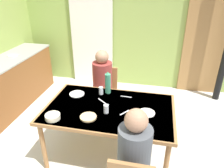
% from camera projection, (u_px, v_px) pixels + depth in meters
% --- Properties ---
extents(ground_plane, '(5.94, 5.94, 0.00)m').
position_uv_depth(ground_plane, '(98.00, 153.00, 2.96)').
color(ground_plane, silver).
extents(wall_back, '(4.64, 0.10, 2.89)m').
position_uv_depth(wall_back, '(127.00, 18.00, 4.31)').
color(wall_back, '#93AE54').
rests_on(wall_back, ground_plane).
extents(door_wooden, '(0.80, 0.05, 2.00)m').
position_uv_depth(door_wooden, '(205.00, 45.00, 4.15)').
color(door_wooden, '#A0723F').
rests_on(door_wooden, ground_plane).
extents(curtain_panel, '(0.90, 0.03, 2.43)m').
position_uv_depth(curtain_panel, '(91.00, 29.00, 4.47)').
color(curtain_panel, white).
rests_on(curtain_panel, ground_plane).
extents(kitchen_counter, '(0.61, 2.29, 0.91)m').
position_uv_depth(kitchen_counter, '(6.00, 86.00, 3.78)').
color(kitchen_counter, brown).
rests_on(kitchen_counter, ground_plane).
extents(dining_table, '(1.57, 0.99, 0.74)m').
position_uv_depth(dining_table, '(109.00, 112.00, 2.66)').
color(dining_table, '#9A6A3D').
rests_on(dining_table, ground_plane).
extents(chair_far_diner, '(0.40, 0.40, 0.87)m').
position_uv_depth(chair_far_diner, '(105.00, 90.00, 3.53)').
color(chair_far_diner, '#9A6A3D').
rests_on(chair_far_diner, ground_plane).
extents(person_near_diner, '(0.30, 0.37, 0.77)m').
position_uv_depth(person_near_diner, '(135.00, 151.00, 1.91)').
color(person_near_diner, '#534855').
rests_on(person_near_diner, ground_plane).
extents(person_far_diner, '(0.30, 0.37, 0.77)m').
position_uv_depth(person_far_diner, '(102.00, 78.00, 3.29)').
color(person_far_diner, brown).
rests_on(person_far_diner, ground_plane).
extents(water_bottle_green_near, '(0.08, 0.08, 0.31)m').
position_uv_depth(water_bottle_green_near, '(108.00, 83.00, 2.91)').
color(water_bottle_green_near, '#3F906B').
rests_on(water_bottle_green_near, dining_table).
extents(serving_bowl_center, '(0.17, 0.17, 0.05)m').
position_uv_depth(serving_bowl_center, '(53.00, 117.00, 2.41)').
color(serving_bowl_center, '#EFE8C2').
rests_on(serving_bowl_center, dining_table).
extents(dinner_plate_near_left, '(0.20, 0.20, 0.01)m').
position_uv_depth(dinner_plate_near_left, '(77.00, 94.00, 2.93)').
color(dinner_plate_near_left, white).
rests_on(dinner_plate_near_left, dining_table).
extents(dinner_plate_near_right, '(0.20, 0.20, 0.01)m').
position_uv_depth(dinner_plate_near_right, '(146.00, 113.00, 2.52)').
color(dinner_plate_near_right, white).
rests_on(dinner_plate_near_right, dining_table).
extents(drinking_glass_by_near_diner, '(0.06, 0.06, 0.10)m').
position_uv_depth(drinking_glass_by_near_diner, '(101.00, 91.00, 2.92)').
color(drinking_glass_by_near_diner, silver).
rests_on(drinking_glass_by_near_diner, dining_table).
extents(drinking_glass_by_far_diner, '(0.06, 0.06, 0.10)m').
position_uv_depth(drinking_glass_by_far_diner, '(106.00, 109.00, 2.51)').
color(drinking_glass_by_far_diner, silver).
rests_on(drinking_glass_by_far_diner, dining_table).
extents(bread_plate_sliced, '(0.19, 0.19, 0.02)m').
position_uv_depth(bread_plate_sliced, '(88.00, 117.00, 2.44)').
color(bread_plate_sliced, '#DBB77A').
rests_on(bread_plate_sliced, dining_table).
extents(cutlery_knife_near, '(0.13, 0.11, 0.00)m').
position_uv_depth(cutlery_knife_near, '(102.00, 101.00, 2.77)').
color(cutlery_knife_near, silver).
rests_on(cutlery_knife_near, dining_table).
extents(cutlery_fork_near, '(0.15, 0.03, 0.00)m').
position_uv_depth(cutlery_fork_near, '(126.00, 97.00, 2.87)').
color(cutlery_fork_near, silver).
rests_on(cutlery_fork_near, dining_table).
extents(cutlery_knife_far, '(0.10, 0.13, 0.00)m').
position_uv_depth(cutlery_knife_far, '(125.00, 113.00, 2.53)').
color(cutlery_knife_far, silver).
rests_on(cutlery_knife_far, dining_table).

